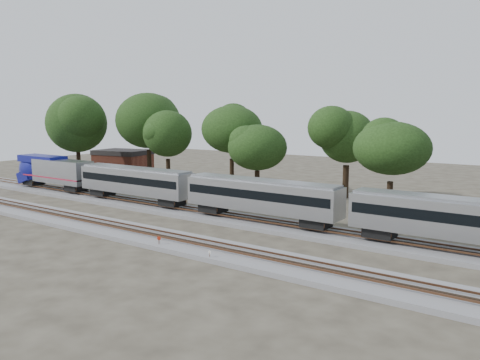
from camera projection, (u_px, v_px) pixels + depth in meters
name	position (u px, v px, depth m)	size (l,w,h in m)	color
ground	(183.00, 230.00, 45.61)	(160.00, 160.00, 0.00)	#383328
track_far	(220.00, 217.00, 50.46)	(160.00, 5.00, 0.73)	slate
track_near	(153.00, 237.00, 42.33)	(160.00, 5.00, 0.73)	slate
train	(460.00, 218.00, 36.65)	(124.86, 3.04, 4.48)	#ABAEB3
switch_stand_red	(159.00, 241.00, 39.34)	(0.33, 0.12, 1.06)	#512D19
switch_stand_white	(210.00, 255.00, 35.87)	(0.28, 0.11, 0.89)	#512D19
switch_lever	(194.00, 255.00, 37.27)	(0.50, 0.30, 0.30)	#512D19
brick_building	(123.00, 162.00, 86.92)	(10.48, 8.16, 4.58)	brown
tree_0	(77.00, 123.00, 76.29)	(9.86, 9.86, 13.90)	black
tree_1	(148.00, 121.00, 74.62)	(10.30, 10.30, 14.52)	black
tree_2	(167.00, 134.00, 70.35)	(8.40, 8.40, 11.84)	black
tree_3	(232.00, 129.00, 66.16)	(9.21, 9.21, 12.98)	black
tree_4	(257.00, 148.00, 62.36)	(6.90, 6.90, 9.73)	black
tree_5	(347.00, 137.00, 61.94)	(8.34, 8.34, 11.76)	black
tree_6	(392.00, 149.00, 49.16)	(7.79, 7.79, 10.98)	black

